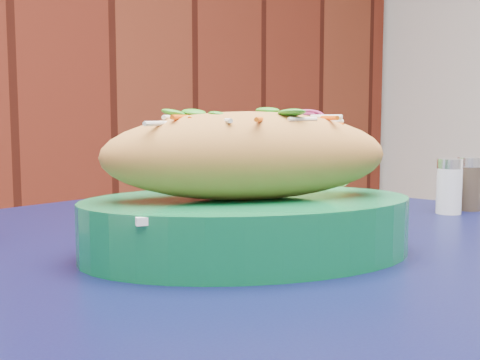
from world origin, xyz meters
TOP-DOWN VIEW (x-y plane):
  - cafe_table at (0.05, 1.17)m, footprint 0.93×0.93m
  - banh_mi_basket at (0.01, 1.14)m, footprint 0.34×0.29m
  - salad_plate at (0.26, 1.34)m, footprint 0.24×0.24m
  - salt_shaker at (0.35, 1.16)m, footprint 0.03×0.03m
  - pepper_shaker at (0.40, 1.16)m, footprint 0.03×0.03m

SIDE VIEW (x-z plane):
  - cafe_table at x=0.05m, z-range 0.29..1.04m
  - salt_shaker at x=0.35m, z-range 0.75..0.82m
  - pepper_shaker at x=0.40m, z-range 0.75..0.82m
  - salad_plate at x=0.26m, z-range 0.74..0.86m
  - banh_mi_basket at x=0.01m, z-range 0.74..0.87m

